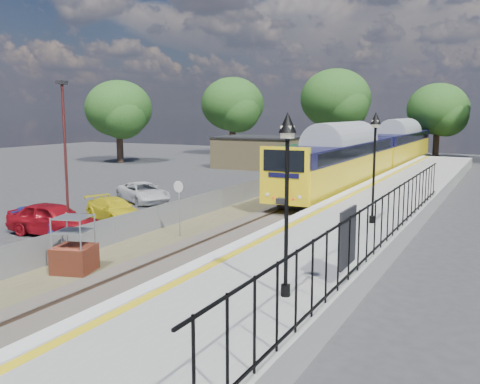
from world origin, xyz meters
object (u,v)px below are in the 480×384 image
Objects in this scene: victorian_lamp_north at (375,142)px; car_yellow at (114,210)px; carpark_lamp at (65,148)px; car_blue at (43,219)px; speed_sign at (179,200)px; car_white at (143,193)px; car_red at (53,219)px; brick_plinth at (74,246)px; train at (376,150)px; victorian_lamp_south at (287,162)px.

victorian_lamp_north is 13.40m from car_yellow.
victorian_lamp_north is 1.15× the size of car_yellow.
carpark_lamp is 3.64m from car_blue.
car_white is (-7.15, 6.81, -1.08)m from speed_sign.
car_red is at bearing -153.32° from carpark_lamp.
speed_sign is 0.69× the size of car_blue.
carpark_lamp is 1.55× the size of car_white.
carpark_lamp is (-4.43, 4.19, 2.94)m from brick_plinth.
brick_plinth is at bearing -132.48° from victorian_lamp_north.
train is 20.24× the size of brick_plinth.
carpark_lamp is 3.24m from car_red.
car_red is (-5.33, -2.17, -0.95)m from speed_sign.
train is 9.31× the size of car_red.
victorian_lamp_south is 10.00m from victorian_lamp_north.
car_red is at bearing -159.38° from victorian_lamp_north.
train is at bearing 102.66° from victorian_lamp_north.
brick_plinth is 0.79× the size of speed_sign.
carpark_lamp is at bearing -151.92° from speed_sign.
speed_sign is at bearing 137.91° from victorian_lamp_south.
victorian_lamp_south is at bearing -97.60° from car_blue.
victorian_lamp_north reaches higher than brick_plinth.
train reaches higher than car_blue.
carpark_lamp reaches higher than victorian_lamp_south.
car_blue is (-5.95, 4.10, -0.37)m from brick_plinth.
brick_plinth is (-8.07, -8.82, -3.33)m from victorian_lamp_north.
victorian_lamp_south is 14.69m from car_red.
victorian_lamp_north is at bearing -63.04° from car_yellow.
carpark_lamp is at bearing -153.02° from car_yellow.
speed_sign is (0.27, 6.05, 0.73)m from brick_plinth.
victorian_lamp_north is at bearing -58.63° from car_blue.
victorian_lamp_north is at bearing -77.34° from train.
car_yellow is (-13.02, 8.83, -3.72)m from victorian_lamp_south.
car_red reaches higher than car_blue.
car_yellow is at bearing 121.82° from brick_plinth.
carpark_lamp is at bearing -104.33° from train.
car_blue is at bearing 159.64° from victorian_lamp_south.
carpark_lamp reaches higher than train.
car_red is at bearing 142.48° from brick_plinth.
brick_plinth is 6.10m from speed_sign.
train is 9.25× the size of car_white.
car_yellow is (1.20, 3.55, -0.02)m from car_blue.
car_blue is 0.91× the size of car_yellow.
victorian_lamp_north is 12.41m from brick_plinth.
train is 16.09× the size of speed_sign.
victorian_lamp_north reaches higher than car_yellow.
car_yellow is at bearing -106.90° from train.
car_yellow is at bearing 168.85° from speed_sign.
car_blue is (-1.52, -0.09, -3.31)m from carpark_lamp.
car_red is (-13.13, -4.94, -3.55)m from victorian_lamp_north.
victorian_lamp_north is 0.67× the size of carpark_lamp.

